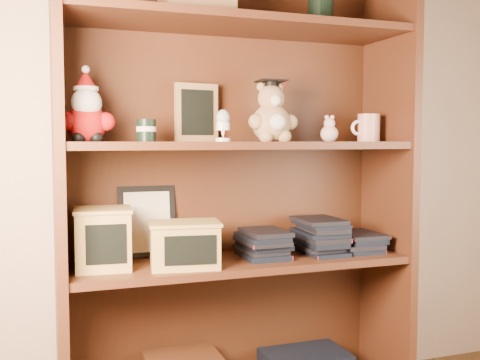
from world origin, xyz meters
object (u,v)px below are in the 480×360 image
Objects in this scene: bookcase at (234,191)px; grad_teddy_bear at (272,118)px; treats_box at (103,238)px; teacher_mug at (368,128)px.

grad_teddy_bear is (0.12, -0.06, 0.25)m from bookcase.
treats_box is at bearing 179.43° from grad_teddy_bear.
treats_box is (-0.45, -0.05, -0.13)m from bookcase.
teacher_mug is at bearing -5.78° from bookcase.
grad_teddy_bear is at bearing -179.02° from teacher_mug.
bookcase reaches higher than teacher_mug.
teacher_mug is at bearing 0.98° from grad_teddy_bear.
bookcase reaches higher than treats_box.
treats_box is (-0.57, 0.01, -0.38)m from grad_teddy_bear.
bookcase is 7.39× the size of grad_teddy_bear.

